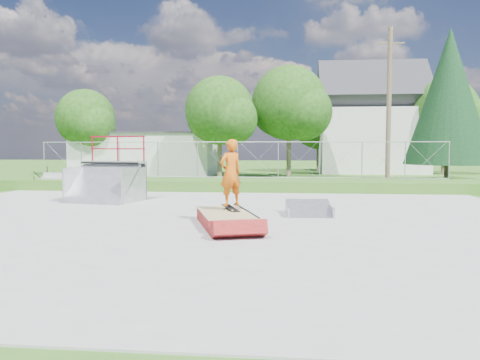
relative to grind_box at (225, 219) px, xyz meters
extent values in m
plane|color=#315C1A|center=(-0.91, 0.58, -0.19)|extent=(120.00, 120.00, 0.00)
cube|color=#959592|center=(-0.91, 0.58, -0.17)|extent=(20.00, 16.00, 0.04)
cube|color=#315C1A|center=(-0.91, 10.08, 0.06)|extent=(24.00, 3.00, 0.50)
cube|color=maroon|center=(0.00, 0.00, -0.01)|extent=(1.88, 2.71, 0.35)
cube|color=tan|center=(0.00, 0.00, 0.17)|extent=(1.90, 2.74, 0.02)
cube|color=black|center=(0.10, 0.33, 0.23)|extent=(0.58, 0.80, 0.13)
imported|color=#C9570E|center=(0.10, 0.33, 1.10)|extent=(0.76, 0.72, 1.74)
cube|color=beige|center=(-8.91, 22.58, 1.31)|extent=(10.00, 6.00, 3.00)
cube|color=beige|center=(8.09, 26.58, 2.31)|extent=(8.00, 6.00, 5.00)
cube|color=#303035|center=(8.09, 26.58, 5.71)|extent=(8.40, 6.08, 6.08)
cylinder|color=brown|center=(6.59, 12.58, 3.81)|extent=(0.24, 0.24, 8.00)
cylinder|color=brown|center=(-2.91, 18.58, 1.04)|extent=(0.30, 0.30, 2.45)
sphere|color=#173C10|center=(-2.91, 18.58, 4.22)|extent=(4.48, 4.48, 4.48)
sphere|color=#173C10|center=(-2.07, 18.02, 3.66)|extent=(3.36, 3.36, 3.36)
cylinder|color=brown|center=(1.59, 20.58, 1.21)|extent=(0.30, 0.30, 2.80)
sphere|color=#173C10|center=(1.59, 20.58, 4.85)|extent=(5.12, 5.12, 5.12)
sphere|color=#173C10|center=(2.55, 19.94, 4.21)|extent=(3.84, 3.84, 3.84)
cylinder|color=brown|center=(-12.91, 20.58, 0.95)|extent=(0.30, 0.30, 2.27)
sphere|color=#173C10|center=(-12.91, 20.58, 3.91)|extent=(4.16, 4.16, 4.16)
sphere|color=#173C10|center=(-12.13, 20.06, 3.39)|extent=(3.12, 3.12, 3.12)
cylinder|color=brown|center=(13.09, 24.58, 1.13)|extent=(0.30, 0.30, 2.62)
sphere|color=#173C10|center=(13.09, 24.58, 4.54)|extent=(4.80, 4.80, 4.80)
sphere|color=#173C10|center=(13.99, 23.98, 3.94)|extent=(3.60, 3.60, 3.60)
cylinder|color=brown|center=(4.09, 28.58, 0.86)|extent=(0.30, 0.30, 2.10)
sphere|color=#173C10|center=(4.09, 28.58, 3.59)|extent=(3.84, 3.84, 3.84)
sphere|color=#173C10|center=(4.81, 28.10, 3.11)|extent=(2.88, 2.88, 2.88)
cylinder|color=brown|center=(11.09, 17.58, 0.41)|extent=(0.28, 0.28, 1.20)
cone|color=black|center=(11.09, 17.58, 4.86)|extent=(5.04, 5.04, 8.10)
camera|label=1|loc=(1.61, -11.75, 1.83)|focal=35.00mm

